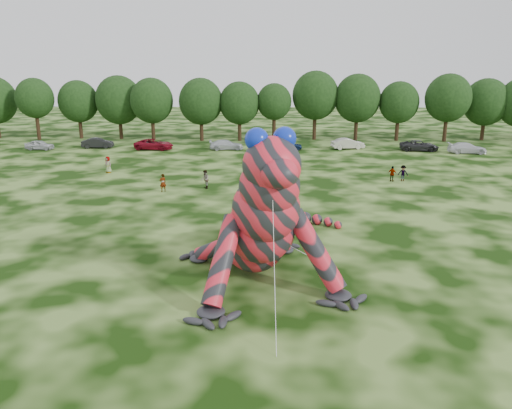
{
  "coord_description": "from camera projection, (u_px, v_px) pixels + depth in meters",
  "views": [
    {
      "loc": [
        0.68,
        -19.87,
        11.39
      ],
      "look_at": [
        -0.13,
        6.36,
        4.0
      ],
      "focal_mm": 35.0,
      "sensor_mm": 36.0,
      "label": 1
    }
  ],
  "objects": [
    {
      "name": "tree_5",
      "position": [
        119.0,
        107.0,
        77.8
      ],
      "size": [
        7.16,
        6.44,
        9.8
      ],
      "primitive_type": null,
      "color": "black",
      "rests_on": "ground"
    },
    {
      "name": "car_2",
      "position": [
        154.0,
        144.0,
        68.84
      ],
      "size": [
        5.53,
        2.99,
        1.47
      ],
      "primitive_type": "imported",
      "rotation": [
        0.0,
        0.0,
        1.46
      ],
      "color": "maroon",
      "rests_on": "ground"
    },
    {
      "name": "spectator_5",
      "position": [
        270.0,
        195.0,
        41.27
      ],
      "size": [
        1.77,
        1.34,
        1.87
      ],
      "primitive_type": "imported",
      "rotation": [
        0.0,
        0.0,
        2.62
      ],
      "color": "gray",
      "rests_on": "ground"
    },
    {
      "name": "car_7",
      "position": [
        467.0,
        148.0,
        65.87
      ],
      "size": [
        5.06,
        2.38,
        1.43
      ],
      "primitive_type": "imported",
      "rotation": [
        0.0,
        0.0,
        1.49
      ],
      "color": "silver",
      "rests_on": "ground"
    },
    {
      "name": "spectator_3",
      "position": [
        392.0,
        174.0,
        50.08
      ],
      "size": [
        0.97,
        0.82,
        1.56
      ],
      "primitive_type": "imported",
      "rotation": [
        0.0,
        0.0,
        2.57
      ],
      "color": "gray",
      "rests_on": "ground"
    },
    {
      "name": "spectator_0",
      "position": [
        163.0,
        183.0,
        46.01
      ],
      "size": [
        0.73,
        0.67,
        1.68
      ],
      "primitive_type": "imported",
      "rotation": [
        0.0,
        0.0,
        3.71
      ],
      "color": "gray",
      "rests_on": "ground"
    },
    {
      "name": "tree_13",
      "position": [
        447.0,
        108.0,
        75.0
      ],
      "size": [
        6.83,
        6.15,
        10.13
      ],
      "primitive_type": null,
      "color": "black",
      "rests_on": "ground"
    },
    {
      "name": "spectator_2",
      "position": [
        403.0,
        173.0,
        50.25
      ],
      "size": [
        1.18,
        0.89,
        1.62
      ],
      "primitive_type": "imported",
      "rotation": [
        0.0,
        0.0,
        5.98
      ],
      "color": "gray",
      "rests_on": "ground"
    },
    {
      "name": "tree_8",
      "position": [
        239.0,
        111.0,
        75.96
      ],
      "size": [
        6.14,
        5.53,
        8.94
      ],
      "primitive_type": null,
      "color": "black",
      "rests_on": "ground"
    },
    {
      "name": "car_1",
      "position": [
        98.0,
        143.0,
        70.14
      ],
      "size": [
        4.43,
        1.87,
        1.42
      ],
      "primitive_type": "imported",
      "rotation": [
        0.0,
        0.0,
        1.66
      ],
      "color": "black",
      "rests_on": "ground"
    },
    {
      "name": "car_5",
      "position": [
        348.0,
        144.0,
        69.33
      ],
      "size": [
        4.77,
        2.47,
        1.5
      ],
      "primitive_type": "imported",
      "rotation": [
        0.0,
        0.0,
        1.77
      ],
      "color": "beige",
      "rests_on": "ground"
    },
    {
      "name": "tree_14",
      "position": [
        485.0,
        110.0,
        76.45
      ],
      "size": [
        6.82,
        6.14,
        9.4
      ],
      "primitive_type": null,
      "color": "black",
      "rests_on": "ground"
    },
    {
      "name": "tree_10",
      "position": [
        315.0,
        106.0,
        76.93
      ],
      "size": [
        7.09,
        6.38,
        10.5
      ],
      "primitive_type": null,
      "color": "black",
      "rests_on": "ground"
    },
    {
      "name": "car_0",
      "position": [
        40.0,
        145.0,
        68.83
      ],
      "size": [
        3.9,
        1.72,
        1.31
      ],
      "primitive_type": "imported",
      "rotation": [
        0.0,
        0.0,
        1.52
      ],
      "color": "silver",
      "rests_on": "ground"
    },
    {
      "name": "car_6",
      "position": [
        419.0,
        146.0,
        67.9
      ],
      "size": [
        5.28,
        2.68,
        1.43
      ],
      "primitive_type": "imported",
      "rotation": [
        0.0,
        0.0,
        1.51
      ],
      "color": "#272729",
      "rests_on": "ground"
    },
    {
      "name": "tree_4",
      "position": [
        79.0,
        110.0,
        78.36
      ],
      "size": [
        6.22,
        5.6,
        9.06
      ],
      "primitive_type": null,
      "color": "black",
      "rests_on": "ground"
    },
    {
      "name": "tree_9",
      "position": [
        274.0,
        112.0,
        76.18
      ],
      "size": [
        5.27,
        4.74,
        8.68
      ],
      "primitive_type": null,
      "color": "black",
      "rests_on": "ground"
    },
    {
      "name": "ground",
      "position": [
        254.0,
        329.0,
        22.22
      ],
      "size": [
        240.0,
        240.0,
        0.0
      ],
      "primitive_type": "plane",
      "color": "#16330A",
      "rests_on": "ground"
    },
    {
      "name": "inflatable_gecko",
      "position": [
        249.0,
        194.0,
        28.15
      ],
      "size": [
        18.98,
        20.76,
        8.61
      ],
      "primitive_type": null,
      "rotation": [
        0.0,
        0.0,
        0.3
      ],
      "color": "red",
      "rests_on": "ground"
    },
    {
      "name": "tree_12",
      "position": [
        398.0,
        111.0,
        75.96
      ],
      "size": [
        5.99,
        5.39,
        8.97
      ],
      "primitive_type": null,
      "color": "black",
      "rests_on": "ground"
    },
    {
      "name": "car_4",
      "position": [
        288.0,
        145.0,
        68.57
      ],
      "size": [
        4.15,
        2.14,
        1.35
      ],
      "primitive_type": "imported",
      "rotation": [
        0.0,
        0.0,
        1.71
      ],
      "color": "#13274E",
      "rests_on": "ground"
    },
    {
      "name": "spectator_1",
      "position": [
        205.0,
        179.0,
        47.15
      ],
      "size": [
        0.88,
        1.01,
        1.77
      ],
      "primitive_type": "imported",
      "rotation": [
        0.0,
        0.0,
        4.98
      ],
      "color": "gray",
      "rests_on": "ground"
    },
    {
      "name": "tree_6",
      "position": [
        152.0,
        109.0,
        75.99
      ],
      "size": [
        6.52,
        5.86,
        9.49
      ],
      "primitive_type": null,
      "color": "black",
      "rests_on": "ground"
    },
    {
      "name": "spectator_4",
      "position": [
        108.0,
        165.0,
        54.15
      ],
      "size": [
        1.04,
        0.93,
        1.78
      ],
      "primitive_type": "imported",
      "rotation": [
        0.0,
        0.0,
        5.74
      ],
      "color": "gray",
      "rests_on": "ground"
    },
    {
      "name": "tree_11",
      "position": [
        357.0,
        107.0,
        76.43
      ],
      "size": [
        7.01,
        6.31,
        10.07
      ],
      "primitive_type": null,
      "color": "black",
      "rests_on": "ground"
    },
    {
      "name": "tree_7",
      "position": [
        201.0,
        110.0,
        75.89
      ],
      "size": [
        6.68,
        6.01,
        9.48
      ],
      "primitive_type": null,
      "color": "black",
      "rests_on": "ground"
    },
    {
      "name": "car_3",
      "position": [
        226.0,
        145.0,
        68.81
      ],
      "size": [
        4.88,
        2.55,
        1.35
      ],
      "primitive_type": "imported",
      "rotation": [
        0.0,
        0.0,
        1.72
      ],
      "color": "silver",
      "rests_on": "ground"
    },
    {
      "name": "tree_3",
      "position": [
        36.0,
        109.0,
        76.91
      ],
      "size": [
        5.81,
        5.23,
        9.44
      ],
      "primitive_type": null,
      "color": "black",
      "rests_on": "ground"
    }
  ]
}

